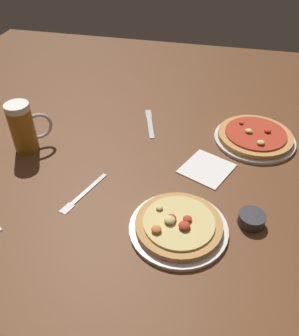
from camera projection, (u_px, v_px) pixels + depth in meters
name	position (u px, v px, depth m)	size (l,w,h in m)	color
ground_plane	(150.00, 176.00, 1.19)	(2.40, 2.40, 0.03)	brown
pizza_plate_near	(178.00, 226.00, 0.98)	(0.28, 0.28, 0.05)	silver
pizza_plate_far	(255.00, 137.00, 1.31)	(0.30, 0.30, 0.05)	silver
beer_mug_dark	(24.00, 128.00, 1.23)	(0.12, 0.12, 0.18)	#9E6619
ramekin_sauce	(252.00, 219.00, 1.00)	(0.08, 0.08, 0.03)	#333338
napkin_folded	(207.00, 168.00, 1.19)	(0.15, 0.16, 0.01)	white
fork_left	(84.00, 193.00, 1.10)	(0.09, 0.20, 0.01)	silver
knife_right	(150.00, 123.00, 1.41)	(0.08, 0.21, 0.01)	silver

